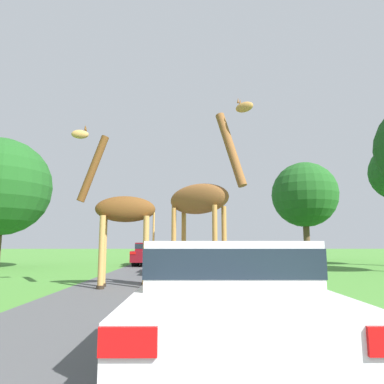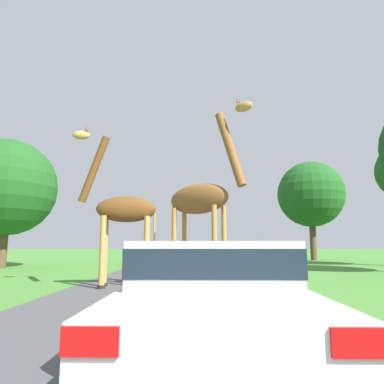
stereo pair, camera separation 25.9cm
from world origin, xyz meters
TOP-DOWN VIEW (x-y plane):
  - road at (0.00, 30.00)m, footprint 7.28×120.00m
  - giraffe_near_road at (0.59, 11.12)m, footprint 2.68×2.17m
  - giraffe_companion at (-2.04, 11.87)m, footprint 2.85×0.99m
  - car_lead_maroon at (0.61, 4.72)m, footprint 1.80×4.10m
  - car_queue_right at (2.11, 25.68)m, footprint 1.82×4.32m
  - car_queue_left at (-2.29, 23.07)m, footprint 1.95×4.64m
  - car_far_ahead at (-1.88, 29.33)m, footprint 1.83×4.48m
  - car_verge_right at (-0.40, 17.24)m, footprint 1.84×4.07m
  - tree_far_right at (-10.54, 19.89)m, footprint 5.54×5.54m
  - tree_mid_field at (9.80, 28.91)m, footprint 5.41×5.41m

SIDE VIEW (x-z plane):
  - road at x=0.00m, z-range 0.00..0.00m
  - car_queue_left at x=-2.29m, z-range 0.05..1.45m
  - car_queue_right at x=2.11m, z-range 0.05..1.47m
  - car_lead_maroon at x=0.61m, z-range 0.06..1.48m
  - car_verge_right at x=-0.40m, z-range 0.05..1.50m
  - car_far_ahead at x=-1.88m, z-range 0.05..1.51m
  - giraffe_companion at x=-2.04m, z-range -0.27..5.02m
  - giraffe_near_road at x=0.59m, z-range -0.09..5.56m
  - tree_far_right at x=-10.54m, z-range 0.88..8.21m
  - tree_mid_field at x=9.80m, z-range 1.32..9.41m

